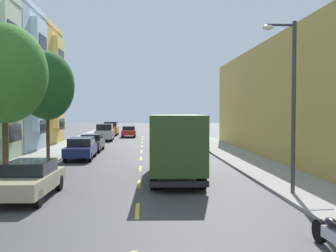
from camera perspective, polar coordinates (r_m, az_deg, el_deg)
The scene contains 19 objects.
ground_plane at distance 36.54m, azimuth -3.78°, elevation -3.20°, with size 160.00×160.00×0.00m, color #424244.
sidewalk_left at distance 35.32m, azimuth -15.42°, elevation -3.34°, with size 3.20×120.00×0.14m, color #99968E.
sidewalk_right at distance 35.22m, azimuth 7.85°, elevation -3.30°, with size 3.20×120.00×0.14m, color #99968E.
lane_centerline_dashes at distance 31.07m, azimuth -3.85°, elevation -4.12°, with size 0.14×47.20×0.01m.
street_tree_second at distance 20.60m, azimuth -22.38°, elevation 6.96°, with size 4.03×4.03×7.41m.
street_tree_third at distance 28.63m, azimuth -16.90°, elevation 5.51°, with size 3.67×3.67×7.33m.
street_lamp at distance 16.34m, azimuth 17.07°, elevation 4.41°, with size 1.35×0.28×6.74m.
delivery_box_truck at distance 19.81m, azimuth 1.09°, elevation -2.29°, with size 2.69×8.28×3.20m.
parked_sedan_champagne at distance 16.44m, azimuth -19.28°, elevation -7.16°, with size 1.93×4.55×1.43m.
parked_hatchback_black at distance 59.17m, azimuth 0.61°, elevation -0.44°, with size 1.78×4.02×1.50m.
parked_sedan_charcoal at distance 34.21m, azimuth -10.89°, elevation -2.33°, with size 1.82×4.51×1.43m.
parked_sedan_sky at distance 40.40m, azimuth 2.40°, elevation -1.63°, with size 1.83×4.51×1.43m.
parked_wagon_navy at distance 28.74m, azimuth -12.34°, elevation -3.07°, with size 1.92×4.74×1.50m.
parked_wagon_forest at distance 48.48m, azimuth 1.31°, elevation -0.94°, with size 1.88×4.72×1.50m.
parked_suv_orange at distance 56.53m, azimuth -8.17°, elevation -0.35°, with size 1.96×4.80×1.93m.
parked_hatchback_burgundy at distance 33.27m, azimuth 3.87°, elevation -2.41°, with size 1.77×4.01×1.50m.
parked_suv_silver at distance 46.38m, azimuth -9.05°, elevation -0.88°, with size 2.08×4.85×1.93m.
moving_red_sedan at distance 52.65m, azimuth -5.63°, elevation -0.77°, with size 1.80×4.50×1.43m.
parked_motorcycle at distance 10.56m, azimuth 22.75°, elevation -14.28°, with size 0.62×2.05×0.90m.
Camera 1 is at (0.24, -6.39, 3.35)m, focal length 42.54 mm.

